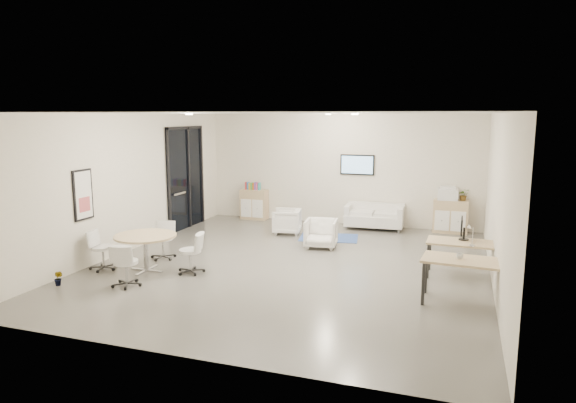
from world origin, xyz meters
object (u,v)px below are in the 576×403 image
(sideboard_left, at_px, (254,204))
(desk_rear, at_px, (463,245))
(sideboard_right, at_px, (450,216))
(desk_front, at_px, (467,264))
(armchair_right, at_px, (321,232))
(armchair_left, at_px, (287,220))
(round_table, at_px, (145,239))
(loveseat, at_px, (374,217))

(sideboard_left, distance_m, desk_rear, 7.28)
(sideboard_right, height_order, desk_front, sideboard_right)
(sideboard_right, distance_m, armchair_right, 3.94)
(sideboard_right, bearing_deg, desk_front, -85.91)
(sideboard_right, xyz_separation_m, desk_front, (0.39, -5.47, 0.24))
(armchair_left, bearing_deg, armchair_right, 36.69)
(sideboard_left, bearing_deg, desk_front, -41.77)
(sideboard_left, xyz_separation_m, desk_front, (6.14, -5.48, 0.23))
(round_table, bearing_deg, sideboard_right, 44.25)
(armchair_right, bearing_deg, sideboard_left, 129.50)
(sideboard_right, relative_size, round_table, 0.72)
(armchair_left, distance_m, armchair_right, 1.70)
(sideboard_left, height_order, desk_front, sideboard_left)
(sideboard_right, xyz_separation_m, armchair_right, (-2.91, -2.66, -0.07))
(armchair_left, distance_m, desk_front, 6.04)
(desk_front, bearing_deg, round_table, -173.95)
(armchair_left, bearing_deg, desk_rear, 50.03)
(sideboard_left, relative_size, sideboard_right, 1.01)
(sideboard_left, xyz_separation_m, armchair_left, (1.58, -1.53, -0.08))
(armchair_right, bearing_deg, desk_front, -47.75)
(sideboard_right, bearing_deg, round_table, -135.75)
(desk_front, bearing_deg, sideboard_right, 98.55)
(armchair_right, distance_m, desk_front, 4.35)
(desk_front, xyz_separation_m, round_table, (-6.19, -0.17, -0.01))
(armchair_right, bearing_deg, loveseat, 63.37)
(round_table, bearing_deg, armchair_left, 68.44)
(loveseat, relative_size, desk_front, 1.07)
(desk_rear, bearing_deg, sideboard_left, 148.38)
(loveseat, distance_m, desk_rear, 4.51)
(sideboard_left, distance_m, armchair_left, 2.20)
(sideboard_left, bearing_deg, round_table, -90.49)
(armchair_left, relative_size, round_table, 0.59)
(armchair_left, xyz_separation_m, round_table, (-1.63, -4.12, 0.31))
(round_table, bearing_deg, loveseat, 55.53)
(loveseat, distance_m, round_table, 6.66)
(armchair_right, xyz_separation_m, desk_rear, (3.24, -1.32, 0.26))
(desk_front, bearing_deg, loveseat, 118.96)
(loveseat, height_order, desk_rear, desk_rear)
(loveseat, distance_m, armchair_right, 2.65)
(sideboard_right, height_order, armchair_right, sideboard_right)
(desk_rear, height_order, desk_front, desk_front)
(sideboard_left, height_order, desk_rear, sideboard_left)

